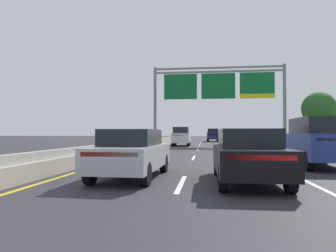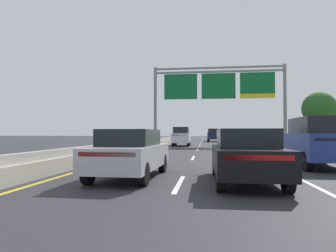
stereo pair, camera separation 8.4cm
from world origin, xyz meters
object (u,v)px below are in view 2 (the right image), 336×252
at_px(pickup_truck_navy, 213,135).
at_px(roadside_tree_mid, 319,109).
at_px(car_gold_right_lane_sedan, 237,137).
at_px(car_black_centre_lane_sedan, 245,155).
at_px(car_white_left_lane_suv, 182,136).
at_px(car_blue_right_lane_suv, 316,141).
at_px(car_silver_left_lane_sedan, 130,152).
at_px(overhead_sign_gantry, 218,89).

distance_m(pickup_truck_navy, roadside_tree_mid, 21.60).
relative_size(car_gold_right_lane_sedan, roadside_tree_mid, 0.78).
bearing_deg(car_black_centre_lane_sedan, pickup_truck_navy, -0.50).
xyz_separation_m(car_white_left_lane_suv, roadside_tree_mid, (14.38, -0.93, 2.87)).
distance_m(car_white_left_lane_suv, car_gold_right_lane_sedan, 17.34).
bearing_deg(roadside_tree_mid, car_black_centre_lane_sedan, -113.73).
height_order(car_blue_right_lane_suv, car_silver_left_lane_sedan, car_blue_right_lane_suv).
relative_size(car_silver_left_lane_sedan, car_black_centre_lane_sedan, 1.01).
bearing_deg(overhead_sign_gantry, car_blue_right_lane_suv, -81.22).
height_order(pickup_truck_navy, car_gold_right_lane_sedan, pickup_truck_navy).
xyz_separation_m(car_silver_left_lane_sedan, car_gold_right_lane_sedan, (7.36, 39.72, 0.00)).
height_order(car_silver_left_lane_sedan, car_black_centre_lane_sedan, same).
relative_size(car_white_left_lane_suv, car_silver_left_lane_sedan, 1.06).
distance_m(car_silver_left_lane_sedan, car_black_centre_lane_sedan, 3.64).
height_order(pickup_truck_navy, car_silver_left_lane_sedan, pickup_truck_navy).
bearing_deg(car_gold_right_lane_sedan, pickup_truck_navy, 60.91).
xyz_separation_m(car_white_left_lane_suv, car_silver_left_lane_sedan, (0.32, -24.18, -0.28)).
height_order(car_blue_right_lane_suv, roadside_tree_mid, roadside_tree_mid).
bearing_deg(overhead_sign_gantry, pickup_truck_navy, 90.74).
xyz_separation_m(car_blue_right_lane_suv, car_silver_left_lane_sedan, (-7.12, -3.98, -0.28)).
bearing_deg(car_blue_right_lane_suv, car_white_left_lane_suv, 21.27).
bearing_deg(roadside_tree_mid, car_gold_right_lane_sedan, 112.14).
relative_size(car_blue_right_lane_suv, car_silver_left_lane_sedan, 1.06).
xyz_separation_m(car_blue_right_lane_suv, car_black_centre_lane_sedan, (-3.52, -4.54, -0.28)).
height_order(car_silver_left_lane_sedan, car_gold_right_lane_sedan, same).
bearing_deg(car_black_centre_lane_sedan, overhead_sign_gantry, -1.00).
xyz_separation_m(overhead_sign_gantry, car_black_centre_lane_sedan, (-0.24, -25.81, -5.68)).
distance_m(overhead_sign_gantry, car_blue_right_lane_suv, 22.19).
xyz_separation_m(car_blue_right_lane_suv, car_white_left_lane_suv, (-7.44, 20.19, 0.00)).
relative_size(overhead_sign_gantry, car_gold_right_lane_sedan, 3.39).
xyz_separation_m(car_gold_right_lane_sedan, roadside_tree_mid, (6.70, -16.47, 3.15)).
height_order(overhead_sign_gantry, roadside_tree_mid, overhead_sign_gantry).
distance_m(car_silver_left_lane_sedan, roadside_tree_mid, 27.35).
distance_m(car_blue_right_lane_suv, car_gold_right_lane_sedan, 35.73).
distance_m(car_blue_right_lane_suv, roadside_tree_mid, 20.68).
bearing_deg(car_white_left_lane_suv, car_silver_left_lane_sedan, -179.66).
height_order(car_silver_left_lane_sedan, roadside_tree_mid, roadside_tree_mid).
bearing_deg(pickup_truck_navy, car_silver_left_lane_sedan, 174.27).
bearing_deg(car_silver_left_lane_sedan, pickup_truck_navy, -3.25).
height_order(overhead_sign_gantry, car_black_centre_lane_sedan, overhead_sign_gantry).
distance_m(car_blue_right_lane_suv, car_silver_left_lane_sedan, 8.16).
bearing_deg(car_gold_right_lane_sedan, car_white_left_lane_suv, 155.24).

